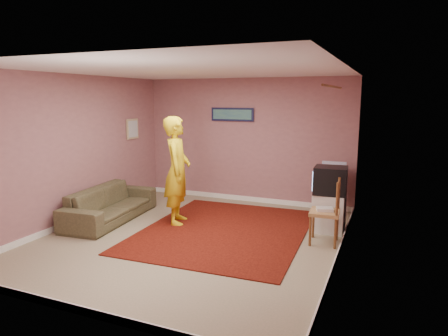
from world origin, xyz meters
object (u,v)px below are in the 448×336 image
at_px(chair_a, 332,185).
at_px(chair_b, 325,204).
at_px(sofa, 111,204).
at_px(person, 177,171).
at_px(crt_tv, 330,180).
at_px(tv_cabinet, 329,212).

xyz_separation_m(chair_a, chair_b, (0.10, -1.49, 0.02)).
bearing_deg(chair_b, sofa, -88.95).
distance_m(chair_a, person, 2.88).
xyz_separation_m(crt_tv, sofa, (-3.74, -0.90, -0.57)).
xyz_separation_m(chair_a, person, (-2.45, -1.47, 0.35)).
relative_size(tv_cabinet, chair_b, 1.18).
xyz_separation_m(tv_cabinet, chair_b, (0.01, -0.60, 0.29)).
height_order(sofa, person, person).
xyz_separation_m(tv_cabinet, crt_tv, (-0.01, -0.00, 0.55)).
relative_size(crt_tv, chair_b, 1.02).
xyz_separation_m(tv_cabinet, chair_a, (-0.08, 0.90, 0.27)).
height_order(crt_tv, person, person).
distance_m(chair_b, sofa, 3.79).
height_order(tv_cabinet, sofa, tv_cabinet).
distance_m(crt_tv, person, 2.60).
relative_size(tv_cabinet, chair_a, 1.21).
bearing_deg(person, tv_cabinet, -97.48).
relative_size(crt_tv, sofa, 0.27).
xyz_separation_m(crt_tv, person, (-2.53, -0.57, 0.08)).
relative_size(tv_cabinet, person, 0.34).
bearing_deg(person, crt_tv, -97.46).
relative_size(chair_a, sofa, 0.26).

